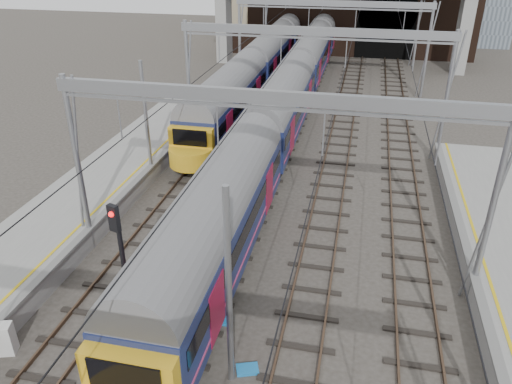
% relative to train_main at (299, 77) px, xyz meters
% --- Properties ---
extents(tracks, '(14.40, 80.00, 0.22)m').
position_rel_train_main_xyz_m(tracks, '(2.00, -15.92, -2.44)').
color(tracks, '#4C3828').
rests_on(tracks, ground).
extents(overhead_line, '(16.80, 80.00, 8.00)m').
position_rel_train_main_xyz_m(overhead_line, '(2.00, -9.44, 4.11)').
color(overhead_line, gray).
rests_on(overhead_line, ground).
extents(retaining_wall, '(28.00, 2.75, 9.00)m').
position_rel_train_main_xyz_m(retaining_wall, '(3.40, 21.01, 1.87)').
color(retaining_wall, black).
rests_on(retaining_wall, ground).
extents(train_main, '(2.75, 63.64, 4.75)m').
position_rel_train_main_xyz_m(train_main, '(0.00, 0.00, 0.00)').
color(train_main, black).
rests_on(train_main, ground).
extents(train_second, '(2.69, 46.62, 4.66)m').
position_rel_train_main_xyz_m(train_second, '(-4.00, 8.05, -0.04)').
color(train_second, black).
rests_on(train_second, ground).
extents(signal_near_left, '(0.40, 0.48, 5.18)m').
position_rel_train_main_xyz_m(signal_near_left, '(-2.15, -27.44, 0.78)').
color(signal_near_left, black).
rests_on(signal_near_left, ground).
extents(relay_cabinet, '(0.71, 0.65, 1.18)m').
position_rel_train_main_xyz_m(relay_cabinet, '(-5.80, -29.46, -1.87)').
color(relay_cabinet, silver).
rests_on(relay_cabinet, ground).
extents(equip_cover_a, '(0.90, 0.64, 0.10)m').
position_rel_train_main_xyz_m(equip_cover_a, '(0.80, -26.32, -2.41)').
color(equip_cover_a, '#1975C1').
rests_on(equip_cover_a, ground).
extents(equip_cover_b, '(0.86, 0.73, 0.09)m').
position_rel_train_main_xyz_m(equip_cover_b, '(2.43, -28.49, -2.42)').
color(equip_cover_b, '#1975C1').
rests_on(equip_cover_b, ground).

